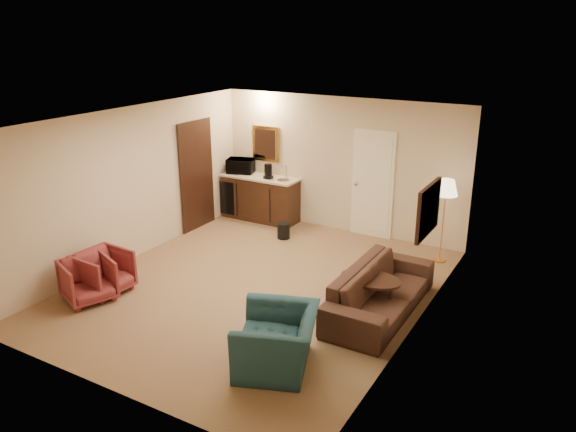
% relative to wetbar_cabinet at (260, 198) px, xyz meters
% --- Properties ---
extents(ground, '(6.00, 6.00, 0.00)m').
position_rel_wetbar_cabinet_xyz_m(ground, '(1.65, -2.72, -0.46)').
color(ground, olive).
rests_on(ground, ground).
extents(room_walls, '(5.02, 6.01, 2.61)m').
position_rel_wetbar_cabinet_xyz_m(room_walls, '(1.55, -1.95, 1.26)').
color(room_walls, beige).
rests_on(room_walls, ground).
extents(wetbar_cabinet, '(1.64, 0.58, 0.92)m').
position_rel_wetbar_cabinet_xyz_m(wetbar_cabinet, '(0.00, 0.00, 0.00)').
color(wetbar_cabinet, '#341D10').
rests_on(wetbar_cabinet, ground).
extents(sofa, '(0.67, 2.26, 0.88)m').
position_rel_wetbar_cabinet_xyz_m(sofa, '(3.60, -2.53, -0.02)').
color(sofa, black).
rests_on(sofa, ground).
extents(teal_armchair, '(1.01, 1.22, 0.92)m').
position_rel_wetbar_cabinet_xyz_m(teal_armchair, '(3.02, -4.39, -0.00)').
color(teal_armchair, '#1C4147').
rests_on(teal_armchair, ground).
extents(rose_chair_near, '(0.70, 0.75, 0.72)m').
position_rel_wetbar_cabinet_xyz_m(rose_chair_near, '(-0.25, -4.02, -0.10)').
color(rose_chair_near, maroon).
rests_on(rose_chair_near, ground).
extents(rose_chair_far, '(0.85, 0.87, 0.70)m').
position_rel_wetbar_cabinet_xyz_m(rose_chair_far, '(-0.25, -4.32, -0.11)').
color(rose_chair_far, maroon).
rests_on(rose_chair_far, ground).
extents(coffee_table, '(1.03, 0.88, 0.50)m').
position_rel_wetbar_cabinet_xyz_m(coffee_table, '(3.45, -2.55, -0.21)').
color(coffee_table, black).
rests_on(coffee_table, ground).
extents(floor_lamp, '(0.43, 0.43, 1.46)m').
position_rel_wetbar_cabinet_xyz_m(floor_lamp, '(3.85, -0.32, 0.27)').
color(floor_lamp, gold).
rests_on(floor_lamp, ground).
extents(waste_bin, '(0.31, 0.31, 0.30)m').
position_rel_wetbar_cabinet_xyz_m(waste_bin, '(0.97, -0.72, -0.31)').
color(waste_bin, black).
rests_on(waste_bin, ground).
extents(microwave, '(0.61, 0.45, 0.37)m').
position_rel_wetbar_cabinet_xyz_m(microwave, '(-0.50, 0.04, 0.65)').
color(microwave, black).
rests_on(microwave, wetbar_cabinet).
extents(coffee_maker, '(0.16, 0.16, 0.29)m').
position_rel_wetbar_cabinet_xyz_m(coffee_maker, '(0.23, -0.06, 0.61)').
color(coffee_maker, black).
rests_on(coffee_maker, wetbar_cabinet).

